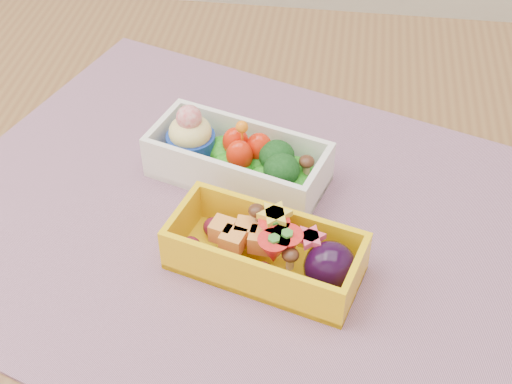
# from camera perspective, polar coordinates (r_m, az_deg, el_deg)

# --- Properties ---
(table) EXTENTS (1.20, 0.80, 0.75)m
(table) POSITION_cam_1_polar(r_m,az_deg,el_deg) (0.75, -1.46, -6.75)
(table) COLOR brown
(table) RESTS_ON ground
(placemat) EXTENTS (0.70, 0.62, 0.00)m
(placemat) POSITION_cam_1_polar(r_m,az_deg,el_deg) (0.66, -0.70, -2.67)
(placemat) COLOR #9F6D8A
(placemat) RESTS_ON table
(bento_white) EXTENTS (0.19, 0.12, 0.07)m
(bento_white) POSITION_cam_1_polar(r_m,az_deg,el_deg) (0.69, -1.53, 2.66)
(bento_white) COLOR white
(bento_white) RESTS_ON placemat
(bento_yellow) EXTENTS (0.18, 0.11, 0.05)m
(bento_yellow) POSITION_cam_1_polar(r_m,az_deg,el_deg) (0.61, 1.05, -4.73)
(bento_yellow) COLOR yellow
(bento_yellow) RESTS_ON placemat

